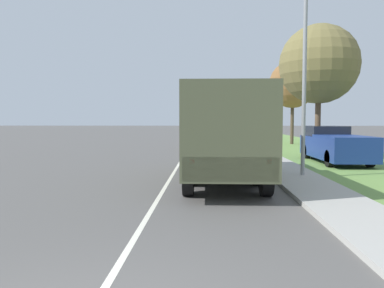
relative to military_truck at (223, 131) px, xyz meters
The scene contains 13 objects.
ground_plane 30.59m from the military_truck, 93.48° to the left, with size 180.00×180.00×0.00m, color #565451.
lane_centre_stripe 30.59m from the military_truck, 93.48° to the left, with size 0.12×120.00×0.00m.
sidewalk_right 30.65m from the military_truck, 85.03° to the left, with size 1.80×120.00×0.12m.
grass_strip_right 31.34m from the military_truck, 76.98° to the left, with size 7.00×120.00×0.02m.
military_truck is the anchor object (origin of this frame).
car_nearest_ahead 14.80m from the military_truck, 91.20° to the left, with size 1.88×4.35×1.40m.
car_second_ahead 26.90m from the military_truck, 89.48° to the left, with size 1.76×4.85×1.69m.
car_third_ahead 40.99m from the military_truck, 89.52° to the left, with size 1.80×4.17×1.61m.
car_fourth_ahead 57.06m from the military_truck, 93.51° to the left, with size 1.75×4.07×1.48m.
pickup_truck 8.34m from the military_truck, 46.20° to the left, with size 2.00×5.61×1.75m.
lamp_post 3.74m from the military_truck, 17.77° to the left, with size 1.69×0.24×6.79m.
tree_mid_right 9.98m from the military_truck, 54.78° to the left, with size 4.19×4.19×7.12m.
tree_far_right 21.14m from the military_truck, 70.90° to the left, with size 4.02×4.02×7.10m.
Camera 1 is at (1.25, -3.10, 2.10)m, focal length 35.00 mm.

